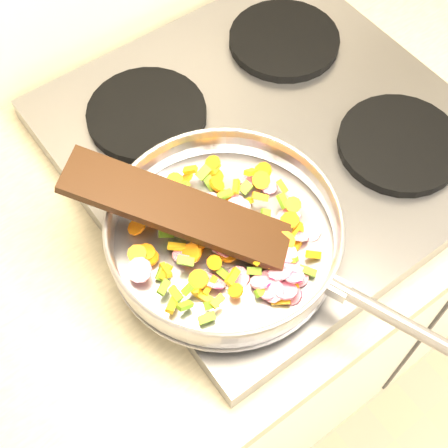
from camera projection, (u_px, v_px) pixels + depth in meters
cooktop at (270, 140)px, 0.99m from camera, size 0.60×0.60×0.04m
grate_fl at (255, 238)px, 0.87m from camera, size 0.19×0.19×0.02m
grate_fr at (400, 144)px, 0.95m from camera, size 0.19×0.19×0.02m
grate_bl at (147, 114)px, 0.98m from camera, size 0.19×0.19×0.02m
grate_br at (284, 40)px, 1.07m from camera, size 0.19×0.19×0.02m
saute_pan at (225, 232)px, 0.83m from camera, size 0.36×0.50×0.06m
vegetable_heap at (225, 234)px, 0.84m from camera, size 0.27×0.27×0.05m
wooden_spatula at (178, 209)px, 0.81m from camera, size 0.24×0.28×0.09m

